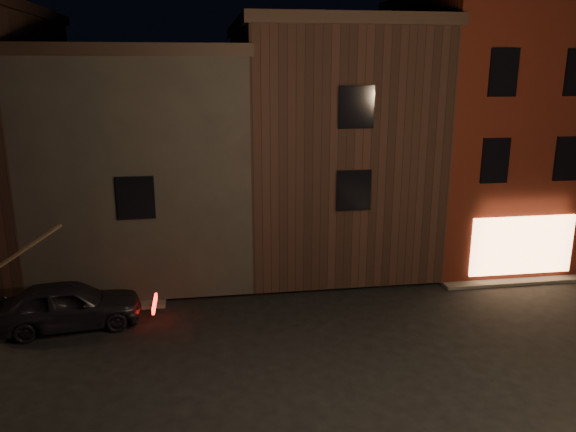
# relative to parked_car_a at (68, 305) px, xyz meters

# --- Properties ---
(ground) EXTENTS (120.00, 120.00, 0.00)m
(ground) POSITION_rel_parked_car_a_xyz_m (7.83, -4.06, -0.74)
(ground) COLOR black
(ground) RESTS_ON ground
(sidewalk_far_right) EXTENTS (30.00, 30.00, 0.12)m
(sidewalk_far_right) POSITION_rel_parked_car_a_xyz_m (27.83, 15.94, -0.68)
(sidewalk_far_right) COLOR #2D2B28
(sidewalk_far_right) RESTS_ON ground
(corner_building) EXTENTS (6.50, 8.50, 10.50)m
(corner_building) POSITION_rel_parked_car_a_xyz_m (15.83, 5.42, 4.66)
(corner_building) COLOR #48150C
(corner_building) RESTS_ON ground
(row_building_a) EXTENTS (7.30, 10.30, 9.40)m
(row_building_a) POSITION_rel_parked_car_a_xyz_m (9.33, 6.44, 4.10)
(row_building_a) COLOR black
(row_building_a) RESTS_ON ground
(row_building_b) EXTENTS (7.80, 10.30, 8.40)m
(row_building_b) POSITION_rel_parked_car_a_xyz_m (2.08, 6.44, 3.60)
(row_building_b) COLOR black
(row_building_b) RESTS_ON ground
(parked_car_a) EXTENTS (4.52, 2.27, 1.48)m
(parked_car_a) POSITION_rel_parked_car_a_xyz_m (0.00, 0.00, 0.00)
(parked_car_a) COLOR black
(parked_car_a) RESTS_ON ground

